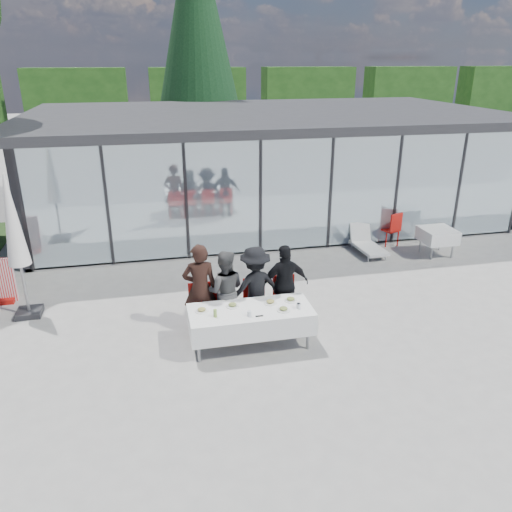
{
  "coord_description": "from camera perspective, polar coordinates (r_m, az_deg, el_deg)",
  "views": [
    {
      "loc": [
        -1.8,
        -8.4,
        5.01
      ],
      "look_at": [
        0.3,
        1.2,
        1.1
      ],
      "focal_mm": 35.0,
      "sensor_mm": 36.0,
      "label": 1
    }
  ],
  "objects": [
    {
      "name": "ground",
      "position": [
        9.94,
        -0.19,
        -8.53
      ],
      "size": [
        90.0,
        90.0,
        0.0
      ],
      "primitive_type": "plane",
      "color": "gray",
      "rests_on": "ground"
    },
    {
      "name": "pavilion",
      "position": [
        17.23,
        0.61,
        12.16
      ],
      "size": [
        14.8,
        8.8,
        3.44
      ],
      "color": "gray",
      "rests_on": "ground"
    },
    {
      "name": "treeline",
      "position": [
        36.5,
        -13.18,
        16.78
      ],
      "size": [
        62.5,
        2.0,
        4.4
      ],
      "color": "#173812",
      "rests_on": "ground"
    },
    {
      "name": "dining_table",
      "position": [
        9.23,
        -0.62,
        -7.27
      ],
      "size": [
        2.26,
        0.96,
        0.75
      ],
      "color": "white",
      "rests_on": "ground"
    },
    {
      "name": "diner_a",
      "position": [
        9.61,
        -6.42,
        -3.72
      ],
      "size": [
        0.66,
        0.66,
        1.81
      ],
      "primitive_type": "imported",
      "rotation": [
        0.0,
        0.0,
        3.13
      ],
      "color": "black",
      "rests_on": "ground"
    },
    {
      "name": "diner_chair_a",
      "position": [
        9.77,
        -6.33,
        -5.65
      ],
      "size": [
        0.44,
        0.44,
        0.97
      ],
      "color": "#AF100B",
      "rests_on": "ground"
    },
    {
      "name": "diner_b",
      "position": [
        9.7,
        -3.6,
        -3.95
      ],
      "size": [
        0.93,
        0.93,
        1.63
      ],
      "primitive_type": "imported",
      "rotation": [
        0.0,
        0.0,
        2.95
      ],
      "color": "#4D4D4D",
      "rests_on": "ground"
    },
    {
      "name": "diner_chair_b",
      "position": [
        9.82,
        -3.57,
        -5.4
      ],
      "size": [
        0.44,
        0.44,
        0.97
      ],
      "color": "#AF100B",
      "rests_on": "ground"
    },
    {
      "name": "diner_c",
      "position": [
        9.79,
        -0.1,
        -3.56
      ],
      "size": [
        1.27,
        1.27,
        1.66
      ],
      "primitive_type": "imported",
      "rotation": [
        0.0,
        0.0,
        3.35
      ],
      "color": "black",
      "rests_on": "ground"
    },
    {
      "name": "diner_chair_c",
      "position": [
        9.92,
        -0.11,
        -5.07
      ],
      "size": [
        0.44,
        0.44,
        0.97
      ],
      "color": "#AF100B",
      "rests_on": "ground"
    },
    {
      "name": "diner_d",
      "position": [
        9.93,
        3.35,
        -3.26
      ],
      "size": [
        1.01,
        1.01,
        1.65
      ],
      "primitive_type": "imported",
      "rotation": [
        0.0,
        0.0,
        3.19
      ],
      "color": "black",
      "rests_on": "ground"
    },
    {
      "name": "diner_chair_d",
      "position": [
        10.05,
        3.31,
        -4.73
      ],
      "size": [
        0.44,
        0.44,
        0.97
      ],
      "color": "#AF100B",
      "rests_on": "ground"
    },
    {
      "name": "plate_a",
      "position": [
        9.09,
        -6.22,
        -6.16
      ],
      "size": [
        0.25,
        0.25,
        0.07
      ],
      "color": "white",
      "rests_on": "dining_table"
    },
    {
      "name": "plate_b",
      "position": [
        9.22,
        -2.71,
        -5.63
      ],
      "size": [
        0.25,
        0.25,
        0.07
      ],
      "color": "white",
      "rests_on": "dining_table"
    },
    {
      "name": "plate_c",
      "position": [
        9.33,
        1.66,
        -5.28
      ],
      "size": [
        0.25,
        0.25,
        0.07
      ],
      "color": "white",
      "rests_on": "dining_table"
    },
    {
      "name": "plate_d",
      "position": [
        9.44,
        3.99,
        -4.97
      ],
      "size": [
        0.25,
        0.25,
        0.07
      ],
      "color": "white",
      "rests_on": "dining_table"
    },
    {
      "name": "plate_extra",
      "position": [
        9.09,
        3.16,
        -6.08
      ],
      "size": [
        0.25,
        0.25,
        0.07
      ],
      "color": "white",
      "rests_on": "dining_table"
    },
    {
      "name": "juice_bottle",
      "position": [
        8.87,
        -4.69,
        -6.55
      ],
      "size": [
        0.06,
        0.06,
        0.14
      ],
      "primitive_type": "cylinder",
      "color": "#82A545",
      "rests_on": "dining_table"
    },
    {
      "name": "drinking_glasses",
      "position": [
        9.06,
        3.03,
        -6.0
      ],
      "size": [
        1.01,
        0.17,
        0.1
      ],
      "color": "silver",
      "rests_on": "dining_table"
    },
    {
      "name": "folded_eyeglasses",
      "position": [
        8.88,
        0.38,
        -6.87
      ],
      "size": [
        0.14,
        0.03,
        0.01
      ],
      "primitive_type": "cube",
      "color": "black",
      "rests_on": "dining_table"
    },
    {
      "name": "spare_table_right",
      "position": [
        14.3,
        20.03,
        2.22
      ],
      "size": [
        0.86,
        0.86,
        0.74
      ],
      "color": "white",
      "rests_on": "ground"
    },
    {
      "name": "spare_chair_a",
      "position": [
        15.77,
        19.86,
        3.94
      ],
      "size": [
        0.51,
        0.51,
        0.97
      ],
      "color": "#AF100B",
      "rests_on": "ground"
    },
    {
      "name": "spare_chair_b",
      "position": [
        14.65,
        15.34,
        3.16
      ],
      "size": [
        0.57,
        0.57,
        0.97
      ],
      "color": "#AF100B",
      "rests_on": "ground"
    },
    {
      "name": "market_umbrella",
      "position": [
        10.83,
        -25.96,
        2.84
      ],
      "size": [
        0.5,
        0.5,
        3.0
      ],
      "color": "black",
      "rests_on": "ground"
    },
    {
      "name": "lounger",
      "position": [
        14.08,
        12.46,
        1.48
      ],
      "size": [
        0.69,
        1.37,
        0.72
      ],
      "color": "silver",
      "rests_on": "ground"
    },
    {
      "name": "conifer_tree",
      "position": [
        21.54,
        -6.79,
        24.19
      ],
      "size": [
        4.0,
        4.0,
        10.5
      ],
      "color": "#382316",
      "rests_on": "ground"
    }
  ]
}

